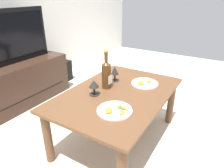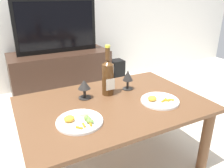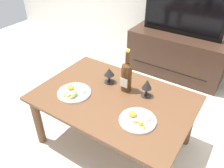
{
  "view_description": "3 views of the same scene",
  "coord_description": "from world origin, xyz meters",
  "px_view_note": "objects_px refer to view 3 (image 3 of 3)",
  "views": [
    {
      "loc": [
        -1.38,
        -0.78,
        1.3
      ],
      "look_at": [
        -0.01,
        0.05,
        0.57
      ],
      "focal_mm": 32.48,
      "sensor_mm": 36.0,
      "label": 1
    },
    {
      "loc": [
        -0.62,
        -1.18,
        1.17
      ],
      "look_at": [
        0.02,
        0.06,
        0.61
      ],
      "focal_mm": 36.13,
      "sensor_mm": 36.0,
      "label": 2
    },
    {
      "loc": [
        0.76,
        -1.17,
        1.59
      ],
      "look_at": [
        -0.04,
        0.03,
        0.59
      ],
      "focal_mm": 36.81,
      "sensor_mm": 36.0,
      "label": 3
    }
  ],
  "objects_px": {
    "tv_screen": "(185,8)",
    "wine_bottle": "(127,75)",
    "dining_table": "(113,105)",
    "dinner_plate_left": "(74,92)",
    "tv_stand": "(177,54)",
    "goblet_right": "(147,85)",
    "goblet_left": "(109,73)",
    "dinner_plate_right": "(138,120)"
  },
  "relations": [
    {
      "from": "tv_stand",
      "to": "goblet_left",
      "type": "relative_size",
      "value": 8.62
    },
    {
      "from": "dining_table",
      "to": "wine_bottle",
      "type": "height_order",
      "value": "wine_bottle"
    },
    {
      "from": "tv_stand",
      "to": "dinner_plate_left",
      "type": "xyz_separation_m",
      "value": [
        -0.3,
        -1.55,
        0.25
      ]
    },
    {
      "from": "goblet_right",
      "to": "dinner_plate_right",
      "type": "relative_size",
      "value": 0.58
    },
    {
      "from": "tv_stand",
      "to": "goblet_left",
      "type": "height_order",
      "value": "goblet_left"
    },
    {
      "from": "dining_table",
      "to": "goblet_right",
      "type": "xyz_separation_m",
      "value": [
        0.2,
        0.15,
        0.18
      ]
    },
    {
      "from": "tv_screen",
      "to": "dinner_plate_right",
      "type": "xyz_separation_m",
      "value": [
        0.26,
        -1.54,
        -0.32
      ]
    },
    {
      "from": "tv_stand",
      "to": "dinner_plate_right",
      "type": "relative_size",
      "value": 4.54
    },
    {
      "from": "dinner_plate_right",
      "to": "wine_bottle",
      "type": "bearing_deg",
      "value": 132.85
    },
    {
      "from": "tv_screen",
      "to": "dinner_plate_right",
      "type": "height_order",
      "value": "tv_screen"
    },
    {
      "from": "dining_table",
      "to": "dinner_plate_right",
      "type": "distance_m",
      "value": 0.32
    },
    {
      "from": "tv_screen",
      "to": "goblet_right",
      "type": "bearing_deg",
      "value": -81.86
    },
    {
      "from": "dining_table",
      "to": "tv_stand",
      "type": "height_order",
      "value": "tv_stand"
    },
    {
      "from": "goblet_left",
      "to": "dinner_plate_right",
      "type": "xyz_separation_m",
      "value": [
        0.42,
        -0.28,
        -0.08
      ]
    },
    {
      "from": "dinner_plate_right",
      "to": "dinner_plate_left",
      "type": "bearing_deg",
      "value": -179.76
    },
    {
      "from": "tv_stand",
      "to": "dinner_plate_left",
      "type": "bearing_deg",
      "value": -101.02
    },
    {
      "from": "dinner_plate_right",
      "to": "tv_stand",
      "type": "bearing_deg",
      "value": 99.47
    },
    {
      "from": "dinner_plate_left",
      "to": "dinner_plate_right",
      "type": "distance_m",
      "value": 0.56
    },
    {
      "from": "wine_bottle",
      "to": "dinner_plate_right",
      "type": "xyz_separation_m",
      "value": [
        0.25,
        -0.27,
        -0.13
      ]
    },
    {
      "from": "tv_screen",
      "to": "tv_stand",
      "type": "bearing_deg",
      "value": 90.0
    },
    {
      "from": "tv_screen",
      "to": "dinner_plate_left",
      "type": "relative_size",
      "value": 3.54
    },
    {
      "from": "tv_screen",
      "to": "dinner_plate_right",
      "type": "distance_m",
      "value": 1.6
    },
    {
      "from": "dining_table",
      "to": "dinner_plate_left",
      "type": "xyz_separation_m",
      "value": [
        -0.28,
        -0.13,
        0.09
      ]
    },
    {
      "from": "wine_bottle",
      "to": "dinner_plate_left",
      "type": "relative_size",
      "value": 1.35
    },
    {
      "from": "dining_table",
      "to": "tv_stand",
      "type": "bearing_deg",
      "value": 89.15
    },
    {
      "from": "dinner_plate_left",
      "to": "dinner_plate_right",
      "type": "height_order",
      "value": "same"
    },
    {
      "from": "dining_table",
      "to": "dinner_plate_right",
      "type": "height_order",
      "value": "dinner_plate_right"
    },
    {
      "from": "tv_stand",
      "to": "goblet_right",
      "type": "relative_size",
      "value": 7.8
    },
    {
      "from": "dinner_plate_left",
      "to": "dinner_plate_right",
      "type": "bearing_deg",
      "value": 0.24
    },
    {
      "from": "goblet_left",
      "to": "dinner_plate_right",
      "type": "height_order",
      "value": "goblet_left"
    },
    {
      "from": "wine_bottle",
      "to": "dinner_plate_left",
      "type": "height_order",
      "value": "wine_bottle"
    },
    {
      "from": "tv_screen",
      "to": "wine_bottle",
      "type": "bearing_deg",
      "value": -89.59
    },
    {
      "from": "dining_table",
      "to": "dinner_plate_right",
      "type": "xyz_separation_m",
      "value": [
        0.28,
        -0.13,
        0.09
      ]
    },
    {
      "from": "tv_screen",
      "to": "wine_bottle",
      "type": "relative_size",
      "value": 2.63
    },
    {
      "from": "dining_table",
      "to": "dinner_plate_left",
      "type": "relative_size",
      "value": 4.56
    },
    {
      "from": "goblet_left",
      "to": "tv_stand",
      "type": "bearing_deg",
      "value": 82.69
    },
    {
      "from": "tv_stand",
      "to": "dining_table",
      "type": "bearing_deg",
      "value": -90.85
    },
    {
      "from": "wine_bottle",
      "to": "goblet_left",
      "type": "relative_size",
      "value": 2.65
    },
    {
      "from": "dining_table",
      "to": "tv_stand",
      "type": "distance_m",
      "value": 1.42
    },
    {
      "from": "goblet_right",
      "to": "tv_stand",
      "type": "bearing_deg",
      "value": 98.13
    },
    {
      "from": "tv_stand",
      "to": "goblet_right",
      "type": "distance_m",
      "value": 1.32
    },
    {
      "from": "dining_table",
      "to": "wine_bottle",
      "type": "distance_m",
      "value": 0.26
    }
  ]
}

